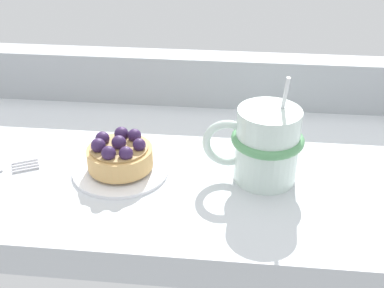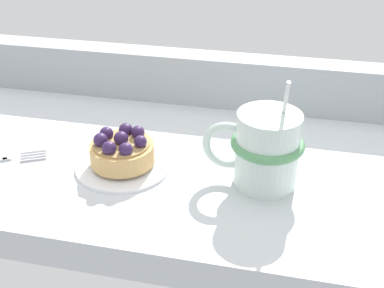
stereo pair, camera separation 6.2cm
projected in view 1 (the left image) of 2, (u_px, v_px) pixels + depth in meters
ground_plane at (176, 168)px, 70.10cm from camera, size 86.85×40.89×4.38cm
window_rail_back at (189, 78)px, 82.32cm from camera, size 85.11×5.02×8.29cm
dessert_plate at (121, 169)px, 65.11cm from camera, size 12.77×12.77×0.91cm
raspberry_tart at (120, 154)px, 63.95cm from camera, size 8.58×8.58×4.50cm
coffee_mug at (265, 144)px, 61.48cm from camera, size 12.76×9.14×14.25cm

